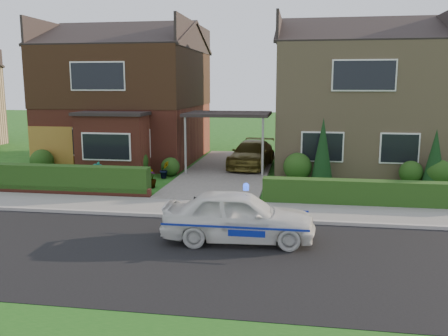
# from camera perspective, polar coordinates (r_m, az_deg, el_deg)

# --- Properties ---
(ground) EXTENTS (120.00, 120.00, 0.00)m
(ground) POSITION_cam_1_polar(r_m,az_deg,el_deg) (11.73, -7.60, -10.16)
(ground) COLOR #194D14
(ground) RESTS_ON ground
(road) EXTENTS (60.00, 6.00, 0.02)m
(road) POSITION_cam_1_polar(r_m,az_deg,el_deg) (11.73, -7.60, -10.16)
(road) COLOR black
(road) RESTS_ON ground
(kerb) EXTENTS (60.00, 0.16, 0.12)m
(kerb) POSITION_cam_1_polar(r_m,az_deg,el_deg) (14.51, -4.16, -5.88)
(kerb) COLOR #9E9993
(kerb) RESTS_ON ground
(sidewalk) EXTENTS (60.00, 2.00, 0.10)m
(sidewalk) POSITION_cam_1_polar(r_m,az_deg,el_deg) (15.50, -3.28, -4.87)
(sidewalk) COLOR slate
(sidewalk) RESTS_ON ground
(driveway) EXTENTS (3.80, 12.00, 0.12)m
(driveway) POSITION_cam_1_polar(r_m,az_deg,el_deg) (22.13, 0.52, -0.32)
(driveway) COLOR #666059
(driveway) RESTS_ON ground
(house_left) EXTENTS (7.50, 9.53, 7.25)m
(house_left) POSITION_cam_1_polar(r_m,az_deg,el_deg) (26.04, -11.35, 9.34)
(house_left) COLOR brown
(house_left) RESTS_ON ground
(house_right) EXTENTS (7.50, 8.06, 7.25)m
(house_right) POSITION_cam_1_polar(r_m,az_deg,el_deg) (24.67, 15.22, 8.82)
(house_right) COLOR #99815D
(house_right) RESTS_ON ground
(carport_link) EXTENTS (3.80, 3.00, 2.77)m
(carport_link) POSITION_cam_1_polar(r_m,az_deg,el_deg) (21.77, 0.51, 6.40)
(carport_link) COLOR black
(carport_link) RESTS_ON ground
(garage_door) EXTENTS (2.20, 0.10, 2.10)m
(garage_door) POSITION_cam_1_polar(r_m,az_deg,el_deg) (23.67, -20.05, 2.18)
(garage_door) COLOR olive
(garage_door) RESTS_ON ground
(dwarf_wall) EXTENTS (7.70, 0.25, 0.36)m
(dwarf_wall) POSITION_cam_1_polar(r_m,az_deg,el_deg) (18.62, -20.19, -2.54)
(dwarf_wall) COLOR brown
(dwarf_wall) RESTS_ON ground
(hedge_left) EXTENTS (7.50, 0.55, 0.90)m
(hedge_left) POSITION_cam_1_polar(r_m,az_deg,el_deg) (18.79, -19.94, -2.98)
(hedge_left) COLOR #1D3D13
(hedge_left) RESTS_ON ground
(hedge_right) EXTENTS (7.50, 0.55, 0.80)m
(hedge_right) POSITION_cam_1_polar(r_m,az_deg,el_deg) (16.59, 17.75, -4.53)
(hedge_right) COLOR #1D3D13
(hedge_right) RESTS_ON ground
(shrub_left_far) EXTENTS (1.08, 1.08, 1.08)m
(shrub_left_far) POSITION_cam_1_polar(r_m,az_deg,el_deg) (23.47, -21.05, 0.79)
(shrub_left_far) COLOR #1D3D13
(shrub_left_far) RESTS_ON ground
(shrub_left_mid) EXTENTS (1.32, 1.32, 1.32)m
(shrub_left_mid) POSITION_cam_1_polar(r_m,az_deg,el_deg) (21.37, -10.84, 0.77)
(shrub_left_mid) COLOR #1D3D13
(shrub_left_mid) RESTS_ON ground
(shrub_left_near) EXTENTS (0.84, 0.84, 0.84)m
(shrub_left_near) POSITION_cam_1_polar(r_m,az_deg,el_deg) (21.21, -6.47, 0.16)
(shrub_left_near) COLOR #1D3D13
(shrub_left_near) RESTS_ON ground
(shrub_right_near) EXTENTS (1.20, 1.20, 1.20)m
(shrub_right_near) POSITION_cam_1_polar(r_m,az_deg,el_deg) (20.23, 8.84, 0.14)
(shrub_right_near) COLOR #1D3D13
(shrub_right_near) RESTS_ON ground
(shrub_right_mid) EXTENTS (0.96, 0.96, 0.96)m
(shrub_right_mid) POSITION_cam_1_polar(r_m,az_deg,el_deg) (20.85, 21.57, -0.49)
(shrub_right_mid) COLOR #1D3D13
(shrub_right_mid) RESTS_ON ground
(shrub_right_far) EXTENTS (1.08, 1.08, 1.08)m
(shrub_right_far) POSITION_cam_1_polar(r_m,az_deg,el_deg) (20.80, 24.45, -0.55)
(shrub_right_far) COLOR #1D3D13
(shrub_right_far) RESTS_ON ground
(conifer_a) EXTENTS (0.90, 0.90, 2.60)m
(conifer_a) POSITION_cam_1_polar(r_m,az_deg,el_deg) (19.94, 11.77, 1.94)
(conifer_a) COLOR black
(conifer_a) RESTS_ON ground
(conifer_b) EXTENTS (0.90, 0.90, 2.20)m
(conifer_b) POSITION_cam_1_polar(r_m,az_deg,el_deg) (20.66, 24.03, 1.00)
(conifer_b) COLOR black
(conifer_b) RESTS_ON ground
(police_car) EXTENTS (3.61, 4.02, 1.50)m
(police_car) POSITION_cam_1_polar(r_m,az_deg,el_deg) (12.29, 1.76, -5.84)
(police_car) COLOR silver
(police_car) RESTS_ON ground
(driveway_car) EXTENTS (2.18, 4.40, 1.23)m
(driveway_car) POSITION_cam_1_polar(r_m,az_deg,el_deg) (22.78, 3.34, 1.68)
(driveway_car) COLOR brown
(driveway_car) RESTS_ON driveway
(potted_plant_a) EXTENTS (0.45, 0.32, 0.83)m
(potted_plant_a) POSITION_cam_1_polar(r_m,az_deg,el_deg) (20.50, -14.97, -0.48)
(potted_plant_a) COLOR gray
(potted_plant_a) RESTS_ON ground
(potted_plant_b) EXTENTS (0.53, 0.52, 0.75)m
(potted_plant_b) POSITION_cam_1_polar(r_m,az_deg,el_deg) (20.68, -7.18, -0.24)
(potted_plant_b) COLOR gray
(potted_plant_b) RESTS_ON ground
(potted_plant_c) EXTENTS (0.52, 0.52, 0.77)m
(potted_plant_c) POSITION_cam_1_polar(r_m,az_deg,el_deg) (18.86, -8.80, -1.24)
(potted_plant_c) COLOR gray
(potted_plant_c) RESTS_ON ground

